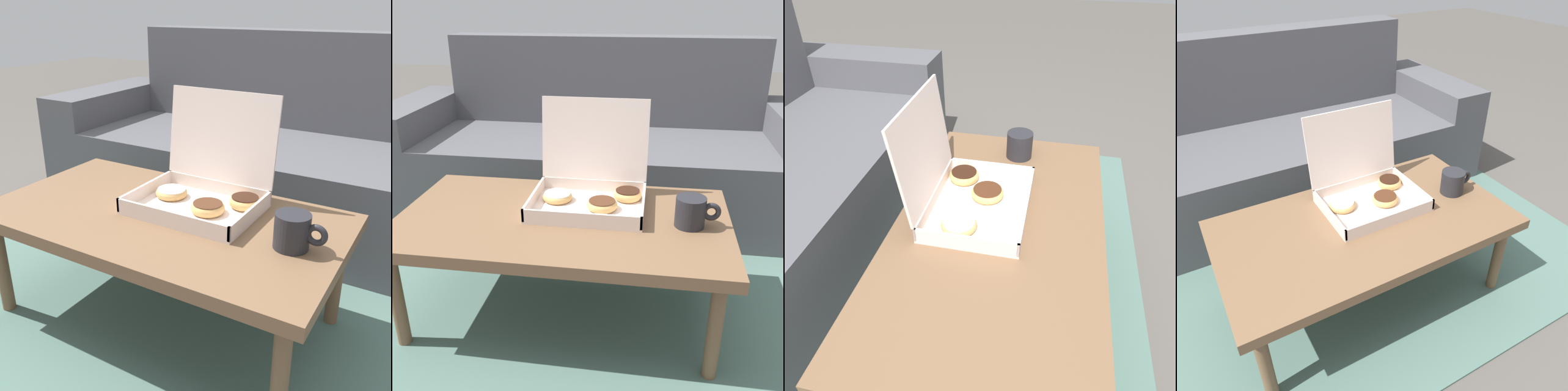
# 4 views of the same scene
# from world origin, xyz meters

# --- Properties ---
(ground_plane) EXTENTS (12.00, 12.00, 0.00)m
(ground_plane) POSITION_xyz_m (0.00, 0.00, 0.00)
(ground_plane) COLOR #514C47
(area_rug) EXTENTS (2.30, 1.93, 0.01)m
(area_rug) POSITION_xyz_m (0.00, 0.30, 0.01)
(area_rug) COLOR #4C6B60
(area_rug) RESTS_ON ground_plane
(couch) EXTENTS (2.18, 0.82, 0.88)m
(couch) POSITION_xyz_m (0.00, 0.81, 0.30)
(couch) COLOR #4C4C51
(couch) RESTS_ON ground_plane
(coffee_table) EXTENTS (1.11, 0.62, 0.39)m
(coffee_table) POSITION_xyz_m (0.00, -0.14, 0.35)
(coffee_table) COLOR brown
(coffee_table) RESTS_ON ground_plane
(pastry_box) EXTENTS (0.39, 0.34, 0.35)m
(pastry_box) POSITION_xyz_m (0.08, -0.02, 0.46)
(pastry_box) COLOR silver
(pastry_box) RESTS_ON coffee_table
(coffee_mug) EXTENTS (0.14, 0.10, 0.10)m
(coffee_mug) POSITION_xyz_m (0.42, -0.15, 0.44)
(coffee_mug) COLOR #232328
(coffee_mug) RESTS_ON coffee_table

